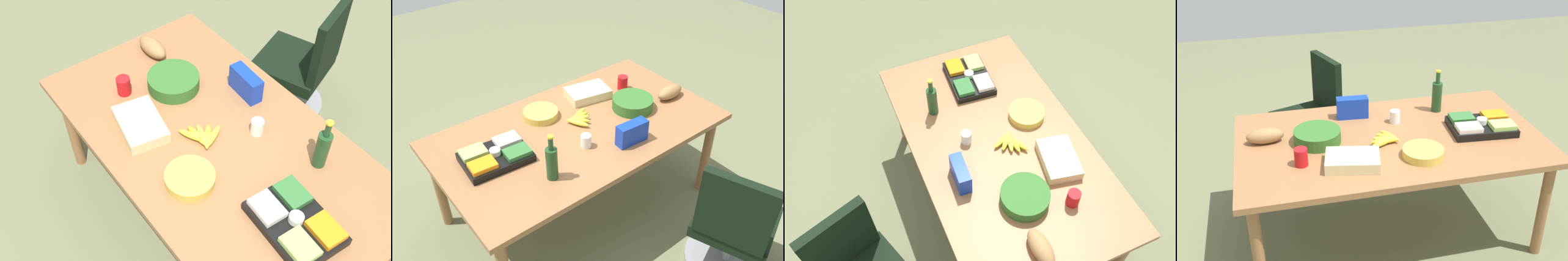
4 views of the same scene
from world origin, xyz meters
TOP-DOWN VIEW (x-y plane):
  - ground_plane at (0.00, 0.00)m, footprint 10.00×10.00m
  - conference_table at (0.00, 0.00)m, footprint 1.99×1.13m
  - office_chair at (0.40, -1.09)m, footprint 0.62×0.61m
  - paper_cup at (-0.09, -0.20)m, footprint 0.09×0.09m
  - wine_bottle at (-0.43, -0.31)m, footprint 0.09×0.09m
  - chip_bag_blue at (0.18, -0.35)m, footprint 0.23×0.10m
  - veggie_tray at (-0.62, 0.04)m, footprint 0.44×0.33m
  - banana_bunch at (0.05, 0.06)m, footprint 0.21×0.22m
  - salad_bowl at (0.47, -0.05)m, footprint 0.38×0.38m
  - sheet_cake at (0.31, 0.28)m, footprint 0.36×0.28m
  - bread_loaf at (0.80, -0.12)m, footprint 0.24×0.12m
  - red_solo_cup at (0.60, 0.21)m, footprint 0.10×0.10m
  - chip_bowl at (-0.13, 0.28)m, footprint 0.27×0.27m

SIDE VIEW (x-z plane):
  - ground_plane at x=0.00m, z-range 0.00..0.00m
  - office_chair at x=0.40m, z-range -0.11..0.82m
  - conference_table at x=0.00m, z-range 0.31..1.06m
  - banana_bunch at x=0.05m, z-range 0.76..0.80m
  - chip_bowl at x=-0.13m, z-range 0.75..0.81m
  - sheet_cake at x=0.31m, z-range 0.75..0.82m
  - veggie_tray at x=-0.62m, z-range 0.75..0.83m
  - salad_bowl at x=0.47m, z-range 0.75..0.84m
  - paper_cup at x=-0.09m, z-range 0.75..0.84m
  - bread_loaf at x=0.80m, z-range 0.75..0.85m
  - red_solo_cup at x=0.60m, z-range 0.75..0.86m
  - chip_bag_blue at x=0.18m, z-range 0.75..0.90m
  - wine_bottle at x=-0.43m, z-range 0.72..1.03m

